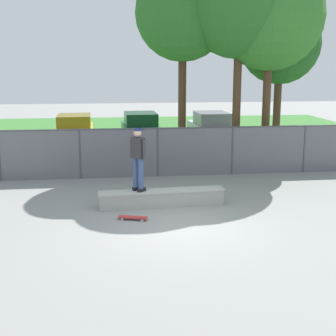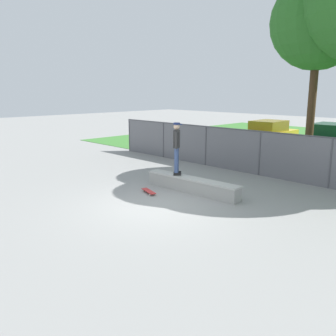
{
  "view_description": "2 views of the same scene",
  "coord_description": "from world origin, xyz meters",
  "px_view_note": "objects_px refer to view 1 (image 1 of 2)",
  "views": [
    {
      "loc": [
        -1.75,
        -11.56,
        4.13
      ],
      "look_at": [
        -0.13,
        1.54,
        1.24
      ],
      "focal_mm": 50.98,
      "sensor_mm": 36.0,
      "label": 1
    },
    {
      "loc": [
        7.62,
        -6.95,
        3.43
      ],
      "look_at": [
        -0.75,
        1.25,
        0.87
      ],
      "focal_mm": 38.12,
      "sensor_mm": 36.0,
      "label": 2
    }
  ],
  "objects_px": {
    "skateboarder": "(138,156)",
    "car_yellow": "(75,131)",
    "concrete_ledge": "(162,198)",
    "tree_mid": "(270,17)",
    "tree_near_left": "(183,14)",
    "car_green": "(141,128)",
    "skateboard": "(133,217)",
    "tree_far": "(280,44)",
    "tree_near_right": "(240,2)",
    "car_silver": "(211,127)"
  },
  "relations": [
    {
      "from": "skateboarder",
      "to": "car_yellow",
      "type": "distance_m",
      "value": 10.97
    },
    {
      "from": "concrete_ledge",
      "to": "tree_mid",
      "type": "height_order",
      "value": "tree_mid"
    },
    {
      "from": "tree_near_left",
      "to": "car_yellow",
      "type": "distance_m",
      "value": 8.56
    },
    {
      "from": "tree_near_left",
      "to": "car_green",
      "type": "height_order",
      "value": "tree_near_left"
    },
    {
      "from": "skateboard",
      "to": "car_yellow",
      "type": "xyz_separation_m",
      "value": [
        -2.3,
        11.78,
        0.77
      ]
    },
    {
      "from": "skateboarder",
      "to": "skateboard",
      "type": "xyz_separation_m",
      "value": [
        -0.23,
        -1.12,
        -1.46
      ]
    },
    {
      "from": "tree_far",
      "to": "car_yellow",
      "type": "bearing_deg",
      "value": 152.82
    },
    {
      "from": "tree_mid",
      "to": "tree_near_right",
      "type": "bearing_deg",
      "value": 178.58
    },
    {
      "from": "tree_near_right",
      "to": "car_silver",
      "type": "distance_m",
      "value": 8.35
    },
    {
      "from": "tree_mid",
      "to": "car_yellow",
      "type": "relative_size",
      "value": 1.87
    },
    {
      "from": "tree_near_left",
      "to": "skateboarder",
      "type": "bearing_deg",
      "value": -110.68
    },
    {
      "from": "concrete_ledge",
      "to": "car_silver",
      "type": "bearing_deg",
      "value": 70.83
    },
    {
      "from": "skateboard",
      "to": "car_yellow",
      "type": "bearing_deg",
      "value": 101.05
    },
    {
      "from": "skateboarder",
      "to": "tree_mid",
      "type": "height_order",
      "value": "tree_mid"
    },
    {
      "from": "concrete_ledge",
      "to": "tree_far",
      "type": "distance_m",
      "value": 9.5
    },
    {
      "from": "skateboarder",
      "to": "skateboard",
      "type": "distance_m",
      "value": 1.86
    },
    {
      "from": "tree_near_left",
      "to": "car_green",
      "type": "distance_m",
      "value": 7.77
    },
    {
      "from": "concrete_ledge",
      "to": "car_yellow",
      "type": "height_order",
      "value": "car_yellow"
    },
    {
      "from": "tree_near_right",
      "to": "car_yellow",
      "type": "bearing_deg",
      "value": 139.57
    },
    {
      "from": "concrete_ledge",
      "to": "tree_near_left",
      "type": "distance_m",
      "value": 8.2
    },
    {
      "from": "tree_far",
      "to": "concrete_ledge",
      "type": "bearing_deg",
      "value": -132.61
    },
    {
      "from": "concrete_ledge",
      "to": "skateboard",
      "type": "distance_m",
      "value": 1.49
    },
    {
      "from": "car_yellow",
      "to": "car_green",
      "type": "distance_m",
      "value": 3.42
    },
    {
      "from": "concrete_ledge",
      "to": "skateboarder",
      "type": "bearing_deg",
      "value": -176.8
    },
    {
      "from": "concrete_ledge",
      "to": "car_green",
      "type": "relative_size",
      "value": 0.88
    },
    {
      "from": "car_green",
      "to": "concrete_ledge",
      "type": "bearing_deg",
      "value": -90.68
    },
    {
      "from": "tree_near_right",
      "to": "tree_far",
      "type": "height_order",
      "value": "tree_near_right"
    },
    {
      "from": "skateboarder",
      "to": "tree_near_left",
      "type": "height_order",
      "value": "tree_near_left"
    },
    {
      "from": "tree_far",
      "to": "skateboarder",
      "type": "bearing_deg",
      "value": -135.76
    },
    {
      "from": "skateboarder",
      "to": "car_silver",
      "type": "xyz_separation_m",
      "value": [
        4.55,
        11.14,
        -0.7
      ]
    },
    {
      "from": "tree_near_right",
      "to": "tree_mid",
      "type": "relative_size",
      "value": 1.08
    },
    {
      "from": "tree_mid",
      "to": "car_green",
      "type": "relative_size",
      "value": 1.87
    },
    {
      "from": "skateboarder",
      "to": "car_silver",
      "type": "relative_size",
      "value": 0.43
    },
    {
      "from": "skateboard",
      "to": "tree_near_left",
      "type": "bearing_deg",
      "value": 70.79
    },
    {
      "from": "skateboarder",
      "to": "car_green",
      "type": "height_order",
      "value": "skateboarder"
    },
    {
      "from": "tree_far",
      "to": "tree_near_right",
      "type": "bearing_deg",
      "value": -150.1
    },
    {
      "from": "tree_near_right",
      "to": "skateboard",
      "type": "bearing_deg",
      "value": -126.2
    },
    {
      "from": "skateboarder",
      "to": "car_green",
      "type": "xyz_separation_m",
      "value": [
        0.83,
        11.33,
        -0.7
      ]
    },
    {
      "from": "concrete_ledge",
      "to": "tree_mid",
      "type": "distance_m",
      "value": 8.8
    },
    {
      "from": "concrete_ledge",
      "to": "car_green",
      "type": "bearing_deg",
      "value": 89.32
    },
    {
      "from": "concrete_ledge",
      "to": "car_yellow",
      "type": "distance_m",
      "value": 11.11
    },
    {
      "from": "tree_near_left",
      "to": "car_silver",
      "type": "xyz_separation_m",
      "value": [
        2.4,
        5.44,
        -5.18
      ]
    },
    {
      "from": "tree_near_left",
      "to": "tree_mid",
      "type": "bearing_deg",
      "value": -13.79
    },
    {
      "from": "tree_near_right",
      "to": "tree_far",
      "type": "relative_size",
      "value": 1.29
    },
    {
      "from": "tree_mid",
      "to": "skateboarder",
      "type": "bearing_deg",
      "value": -137.81
    },
    {
      "from": "tree_far",
      "to": "tree_near_left",
      "type": "bearing_deg",
      "value": -174.01
    },
    {
      "from": "skateboard",
      "to": "tree_far",
      "type": "height_order",
      "value": "tree_far"
    },
    {
      "from": "concrete_ledge",
      "to": "car_silver",
      "type": "relative_size",
      "value": 0.88
    },
    {
      "from": "car_green",
      "to": "car_silver",
      "type": "xyz_separation_m",
      "value": [
        3.72,
        -0.2,
        0.0
      ]
    },
    {
      "from": "tree_mid",
      "to": "car_yellow",
      "type": "height_order",
      "value": "tree_mid"
    }
  ]
}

